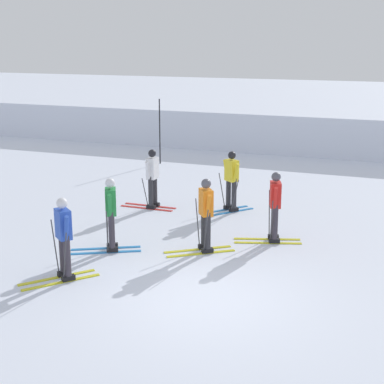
{
  "coord_description": "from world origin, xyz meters",
  "views": [
    {
      "loc": [
        3.35,
        -9.53,
        4.74
      ],
      "look_at": [
        -1.8,
        4.05,
        0.9
      ],
      "focal_mm": 54.62,
      "sensor_mm": 36.0,
      "label": 1
    }
  ],
  "objects": [
    {
      "name": "skier_yellow",
      "position": [
        -1.25,
        5.68,
        0.92
      ],
      "size": [
        1.3,
        1.47,
        1.71
      ],
      "color": "#237AC6",
      "rests_on": "ground"
    },
    {
      "name": "skier_blue",
      "position": [
        -2.95,
        -0.15,
        0.92
      ],
      "size": [
        1.3,
        1.47,
        1.71
      ],
      "color": "gold",
      "rests_on": "ground"
    },
    {
      "name": "ground_plane",
      "position": [
        0.0,
        0.0,
        0.0
      ],
      "size": [
        120.0,
        120.0,
        0.0
      ],
      "primitive_type": "plane",
      "color": "silver"
    },
    {
      "name": "skier_green",
      "position": [
        -2.86,
        1.65,
        0.92
      ],
      "size": [
        1.58,
        1.09,
        1.71
      ],
      "color": "#237AC6",
      "rests_on": "ground"
    },
    {
      "name": "skier_red",
      "position": [
        0.48,
        3.57,
        0.92
      ],
      "size": [
        1.64,
        0.96,
        1.71
      ],
      "color": "gold",
      "rests_on": "ground"
    },
    {
      "name": "skier_white",
      "position": [
        -3.43,
        5.16,
        0.92
      ],
      "size": [
        1.6,
        1.0,
        1.71
      ],
      "color": "red",
      "rests_on": "ground"
    },
    {
      "name": "trail_marker_pole",
      "position": [
        -5.72,
        10.88,
        1.25
      ],
      "size": [
        0.05,
        0.05,
        2.51
      ],
      "primitive_type": "cylinder",
      "color": "black",
      "rests_on": "ground"
    },
    {
      "name": "far_snow_ridge",
      "position": [
        0.0,
        18.04,
        0.83
      ],
      "size": [
        80.0,
        7.92,
        1.65
      ],
      "primitive_type": "cube",
      "color": "silver",
      "rests_on": "ground"
    },
    {
      "name": "skier_orange",
      "position": [
        -0.83,
        2.36,
        0.92
      ],
      "size": [
        1.51,
        1.25,
        1.71
      ],
      "color": "gold",
      "rests_on": "ground"
    }
  ]
}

